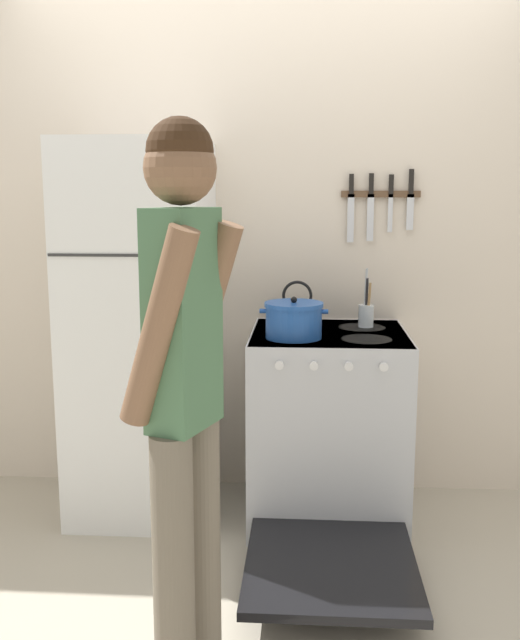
{
  "coord_description": "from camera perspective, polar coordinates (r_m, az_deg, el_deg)",
  "views": [
    {
      "loc": [
        0.2,
        -3.54,
        1.51
      ],
      "look_at": [
        -0.01,
        -0.49,
        0.96
      ],
      "focal_mm": 40.0,
      "sensor_mm": 36.0,
      "label": 1
    }
  ],
  "objects": [
    {
      "name": "wall_back",
      "position": [
        3.58,
        0.65,
        6.39
      ],
      "size": [
        10.0,
        0.06,
        2.55
      ],
      "color": "beige",
      "rests_on": "ground_plane"
    },
    {
      "name": "tea_kettle",
      "position": [
        3.38,
        3.02,
        0.52
      ],
      "size": [
        0.23,
        0.18,
        0.22
      ],
      "color": "black",
      "rests_on": "stove_range"
    },
    {
      "name": "person",
      "position": [
        2.07,
        -6.08,
        -4.8
      ],
      "size": [
        0.36,
        0.41,
        1.71
      ],
      "rotation": [
        0.0,
        0.0,
        1.22
      ],
      "color": "#6B6051",
      "rests_on": "ground_plane"
    },
    {
      "name": "wall_knife_strip",
      "position": [
        3.54,
        9.63,
        9.84
      ],
      "size": [
        0.38,
        0.03,
        0.35
      ],
      "color": "brown"
    },
    {
      "name": "stove_range",
      "position": [
        3.33,
        5.44,
        -8.61
      ],
      "size": [
        0.71,
        1.39,
        0.88
      ],
      "color": "silver",
      "rests_on": "ground_plane"
    },
    {
      "name": "refrigerator",
      "position": [
        3.37,
        -9.47,
        -0.91
      ],
      "size": [
        0.63,
        0.66,
        1.74
      ],
      "color": "white",
      "rests_on": "ground_plane"
    },
    {
      "name": "ground_plane",
      "position": [
        3.85,
        0.59,
        -12.93
      ],
      "size": [
        14.0,
        14.0,
        0.0
      ],
      "primitive_type": "plane",
      "color": "#B2A893"
    },
    {
      "name": "utensil_jar",
      "position": [
        3.4,
        8.49,
        0.52
      ],
      "size": [
        0.07,
        0.07,
        0.28
      ],
      "color": "silver",
      "rests_on": "stove_range"
    },
    {
      "name": "dutch_oven_pot",
      "position": [
        3.1,
        2.71,
        0.0
      ],
      "size": [
        0.3,
        0.26,
        0.18
      ],
      "color": "#1E4C9E",
      "rests_on": "stove_range"
    }
  ]
}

